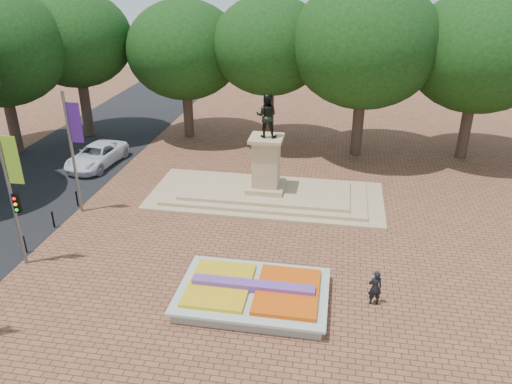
{
  "coord_description": "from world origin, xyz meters",
  "views": [
    {
      "loc": [
        4.06,
        -18.98,
        13.22
      ],
      "look_at": [
        0.07,
        4.11,
        2.2
      ],
      "focal_mm": 35.0,
      "sensor_mm": 36.0,
      "label": 1
    }
  ],
  "objects": [
    {
      "name": "banner_poles",
      "position": [
        -10.08,
        -1.31,
        3.88
      ],
      "size": [
        0.88,
        11.17,
        7.0
      ],
      "color": "slate",
      "rests_on": "ground"
    },
    {
      "name": "flower_bed",
      "position": [
        1.03,
        -2.0,
        0.38
      ],
      "size": [
        6.3,
        4.3,
        0.91
      ],
      "color": "gray",
      "rests_on": "ground"
    },
    {
      "name": "tree_row_back",
      "position": [
        2.33,
        18.0,
        6.67
      ],
      "size": [
        44.8,
        8.8,
        10.43
      ],
      "color": "#35271D",
      "rests_on": "ground"
    },
    {
      "name": "asphalt_street",
      "position": [
        -15.0,
        5.0,
        0.01
      ],
      "size": [
        9.0,
        90.0,
        0.02
      ],
      "primitive_type": "cube",
      "color": "black",
      "rests_on": "ground"
    },
    {
      "name": "pedestrian",
      "position": [
        6.03,
        -1.34,
        0.81
      ],
      "size": [
        0.67,
        0.53,
        1.62
      ],
      "primitive_type": "imported",
      "rotation": [
        0.0,
        0.0,
        3.41
      ],
      "color": "black",
      "rests_on": "ground"
    },
    {
      "name": "monument",
      "position": [
        0.0,
        8.0,
        0.88
      ],
      "size": [
        14.0,
        6.0,
        6.4
      ],
      "color": "tan",
      "rests_on": "ground"
    },
    {
      "name": "bollard_row",
      "position": [
        -10.7,
        -1.5,
        0.53
      ],
      "size": [
        0.12,
        13.12,
        0.98
      ],
      "color": "black",
      "rests_on": "ground"
    },
    {
      "name": "van",
      "position": [
        -12.44,
        11.15,
        0.74
      ],
      "size": [
        2.98,
        5.55,
        1.48
      ],
      "primitive_type": "imported",
      "rotation": [
        0.0,
        0.0,
        -0.1
      ],
      "color": "silver",
      "rests_on": "ground"
    },
    {
      "name": "ground",
      "position": [
        0.0,
        0.0,
        0.0
      ],
      "size": [
        90.0,
        90.0,
        0.0
      ],
      "primitive_type": "plane",
      "color": "brown",
      "rests_on": "ground"
    }
  ]
}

